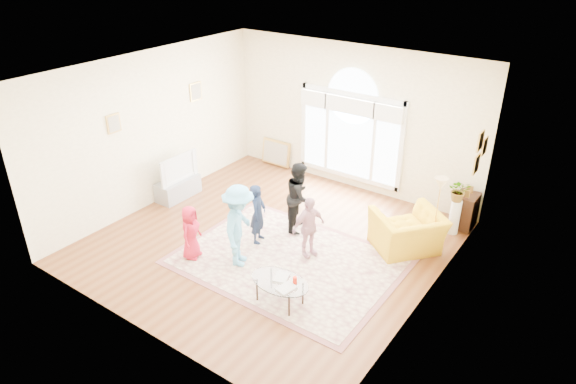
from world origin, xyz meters
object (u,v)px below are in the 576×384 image
Objects in this scene: area_rug at (288,261)px; television at (176,167)px; coffee_table at (280,282)px; tv_console at (178,188)px; armchair at (407,232)px.

television reaches higher than area_rug.
coffee_table is (3.95, -1.64, -0.32)m from television.
tv_console is 4.28m from coffee_table.
armchair is at bearing 45.44° from area_rug.
coffee_table reaches higher than tv_console.
television is (0.01, 0.00, 0.51)m from tv_console.
television is at bearing -40.96° from armchair.
armchair is (0.99, 2.56, -0.02)m from coffee_table.
television reaches higher than coffee_table.
television is (-3.39, 0.64, 0.71)m from area_rug.
armchair is (4.93, 0.93, -0.34)m from television.
coffee_table is at bearing -22.51° from television.
area_rug is at bearing -10.64° from television.
tv_console reaches higher than area_rug.
coffee_table is (0.55, -1.00, 0.39)m from area_rug.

